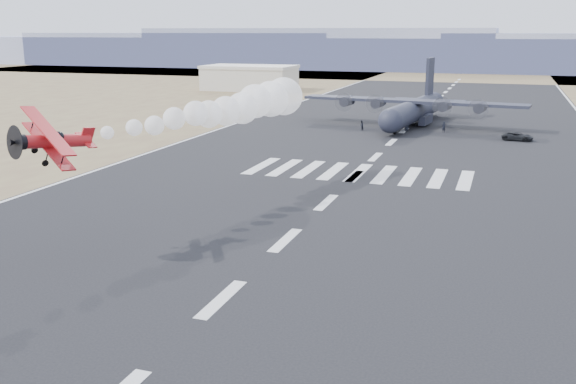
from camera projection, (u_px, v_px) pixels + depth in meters
The scene contains 19 objects.
scrub_far at pixel (464, 75), 239.34m from camera, with size 500.00×80.00×0.00m, color brown.
runway_markings at pixel (375, 157), 83.23m from camera, with size 60.00×260.00×0.01m, color silver, non-canonical shape.
ridge_seg_a at pixel (74, 50), 326.06m from camera, with size 150.00×50.00×13.00m, color #8B93B1.
ridge_seg_b at pixel (189, 49), 305.56m from camera, with size 150.00×50.00×15.00m, color #8B93B1.
ridge_seg_c at pixel (320, 48), 285.07m from camera, with size 150.00×50.00×17.00m, color #8B93B1.
ridge_seg_d at pixel (470, 54), 265.30m from camera, with size 150.00×50.00×13.00m, color #8B93B1.
hangar_left at pixel (250, 77), 176.66m from camera, with size 24.50×14.50×6.70m.
aerobatic_biplane at pixel (51, 141), 44.20m from camera, with size 5.93×5.96×4.10m.
smoke_trail at pixel (252, 104), 64.59m from camera, with size 8.23×29.18×4.05m.
transport_aircraft at pixel (414, 108), 110.97m from camera, with size 38.43×31.56×11.09m.
support_vehicle at pixel (517, 136), 95.57m from camera, with size 2.08×4.51×1.25m, color black.
crew_a at pixel (444, 127), 103.09m from camera, with size 0.64×0.52×1.74m, color black.
crew_b at pixel (361, 125), 105.43m from camera, with size 0.80×0.49×1.65m, color black.
crew_c at pixel (389, 123), 107.66m from camera, with size 1.05×0.49×1.62m, color black.
crew_d at pixel (399, 125), 105.11m from camera, with size 0.98×0.50×1.67m, color black.
crew_e at pixel (406, 125), 104.69m from camera, with size 0.89×0.55×1.83m, color black.
crew_f at pixel (392, 124), 106.65m from camera, with size 1.73×0.56×1.86m, color black.
crew_g at pixel (408, 123), 107.57m from camera, with size 0.64×0.53×1.75m, color black.
crew_h at pixel (407, 124), 107.07m from camera, with size 0.81×0.50×1.68m, color black.
Camera 1 is at (15.53, -21.14, 15.92)m, focal length 40.00 mm.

